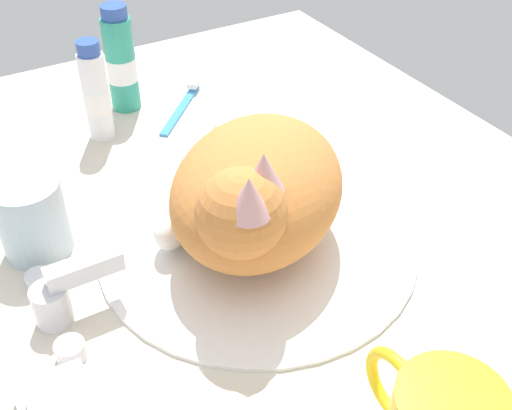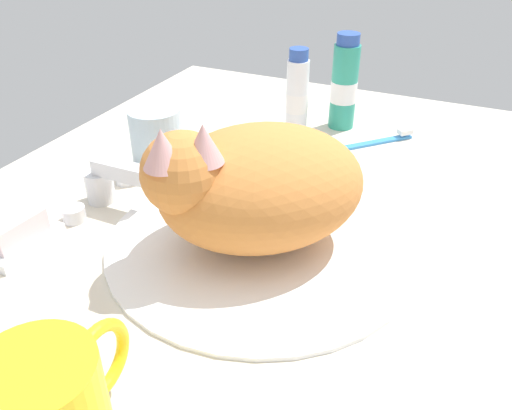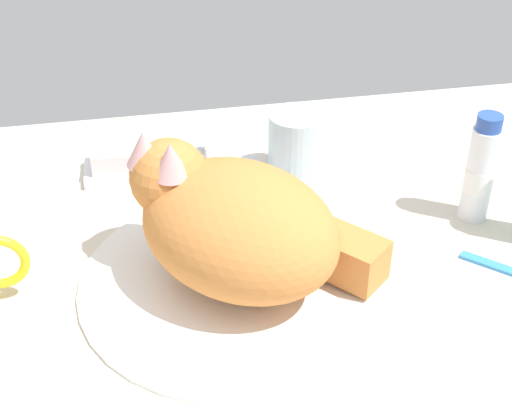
{
  "view_description": "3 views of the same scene",
  "coord_description": "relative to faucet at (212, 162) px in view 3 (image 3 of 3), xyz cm",
  "views": [
    {
      "loc": [
        -45.7,
        26.57,
        46.75
      ],
      "look_at": [
        0.36,
        -0.03,
        5.08
      ],
      "focal_mm": 44.89,
      "sensor_mm": 36.0,
      "label": 1
    },
    {
      "loc": [
        -44.0,
        -19.39,
        34.92
      ],
      "look_at": [
        -0.53,
        0.41,
        5.25
      ],
      "focal_mm": 36.6,
      "sensor_mm": 36.0,
      "label": 2
    },
    {
      "loc": [
        -10.19,
        -63.17,
        53.98
      ],
      "look_at": [
        2.47,
        3.69,
        7.52
      ],
      "focal_mm": 53.93,
      "sensor_mm": 36.0,
      "label": 3
    }
  ],
  "objects": [
    {
      "name": "ground_plane",
      "position": [
        0.0,
        -21.48,
        -4.08
      ],
      "size": [
        110.0,
        82.5,
        3.0
      ],
      "primitive_type": "cube",
      "color": "beige"
    },
    {
      "name": "sink_basin",
      "position": [
        0.0,
        -21.48,
        -2.1
      ],
      "size": [
        34.79,
        34.79,
        0.96
      ],
      "primitive_type": "cylinder",
      "color": "white",
      "rests_on": "ground_plane"
    },
    {
      "name": "faucet",
      "position": [
        0.0,
        0.0,
        0.0
      ],
      "size": [
        13.01,
        9.12,
        6.13
      ],
      "color": "silver",
      "rests_on": "ground_plane"
    },
    {
      "name": "cat",
      "position": [
        -0.35,
        -20.64,
        5.07
      ],
      "size": [
        29.62,
        28.09,
        15.46
      ],
      "color": "#D17F3D",
      "rests_on": "sink_basin"
    },
    {
      "name": "rinse_cup",
      "position": [
        11.0,
        -0.51,
        1.76
      ],
      "size": [
        7.2,
        7.2,
        8.68
      ],
      "color": "silver",
      "rests_on": "ground_plane"
    },
    {
      "name": "soap_dish",
      "position": [
        -11.95,
        3.43,
        -1.98
      ],
      "size": [
        9.0,
        6.4,
        1.2
      ],
      "primitive_type": "cube",
      "color": "white",
      "rests_on": "ground_plane"
    },
    {
      "name": "soap_bar",
      "position": [
        -11.95,
        3.43,
        0.02
      ],
      "size": [
        6.73,
        5.32,
        2.8
      ],
      "primitive_type": "cube",
      "rotation": [
        0.0,
        0.0,
        -0.09
      ],
      "color": "silver",
      "rests_on": "soap_dish"
    },
    {
      "name": "toothpaste_bottle",
      "position": [
        29.93,
        -14.26,
        3.86
      ],
      "size": [
        3.52,
        3.52,
        13.81
      ],
      "color": "white",
      "rests_on": "ground_plane"
    }
  ]
}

